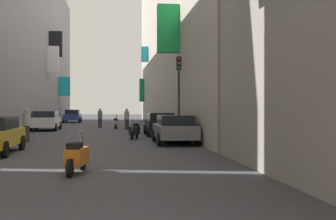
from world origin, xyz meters
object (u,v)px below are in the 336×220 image
(parked_car_blue, at_px, (73,116))
(parked_car_black, at_px, (160,123))
(scooter_black, at_px, (135,130))
(traffic_light_near_corner, at_px, (179,83))
(scooter_silver, at_px, (116,123))
(parked_car_grey, at_px, (175,128))
(pedestrian_mid_street, at_px, (127,119))
(pedestrian_near_right, at_px, (100,118))
(scooter_orange, at_px, (77,156))
(pedestrian_near_left, at_px, (26,125))
(parked_car_white, at_px, (46,120))

(parked_car_blue, distance_m, parked_car_black, 25.14)
(scooter_black, xyz_separation_m, traffic_light_near_corner, (2.45, -0.33, 2.64))
(scooter_black, height_order, scooter_silver, same)
(parked_car_grey, relative_size, pedestrian_mid_street, 2.53)
(scooter_black, distance_m, scooter_silver, 11.18)
(parked_car_grey, xyz_separation_m, pedestrian_near_right, (-4.09, 16.42, 0.09))
(scooter_black, bearing_deg, traffic_light_near_corner, -7.70)
(scooter_silver, relative_size, traffic_light_near_corner, 0.39)
(scooter_orange, bearing_deg, parked_car_black, 75.95)
(pedestrian_near_left, xyz_separation_m, pedestrian_near_right, (3.26, 14.69, -0.03))
(scooter_silver, height_order, pedestrian_near_right, pedestrian_near_right)
(pedestrian_mid_street, bearing_deg, traffic_light_near_corner, -74.99)
(parked_car_blue, distance_m, pedestrian_near_left, 28.35)
(scooter_black, bearing_deg, pedestrian_near_right, 100.12)
(pedestrian_near_right, height_order, pedestrian_mid_street, pedestrian_near_right)
(parked_car_white, height_order, traffic_light_near_corner, traffic_light_near_corner)
(pedestrian_near_right, bearing_deg, scooter_orange, -89.71)
(parked_car_blue, distance_m, traffic_light_near_corner, 28.22)
(traffic_light_near_corner, bearing_deg, parked_car_grey, -101.77)
(parked_car_blue, distance_m, pedestrian_mid_street, 18.01)
(parked_car_white, bearing_deg, parked_car_black, -41.76)
(parked_car_black, bearing_deg, parked_car_white, 138.24)
(scooter_orange, relative_size, pedestrian_near_right, 1.13)
(scooter_orange, bearing_deg, parked_car_white, 100.28)
(parked_car_grey, xyz_separation_m, pedestrian_mid_street, (-1.95, 12.98, 0.09))
(scooter_silver, distance_m, pedestrian_mid_street, 1.92)
(parked_car_blue, height_order, scooter_silver, parked_car_blue)
(pedestrian_near_right, relative_size, pedestrian_mid_street, 1.00)
(scooter_black, relative_size, scooter_orange, 0.99)
(parked_car_grey, xyz_separation_m, pedestrian_near_left, (-7.35, 1.74, 0.12))
(scooter_silver, height_order, scooter_orange, same)
(parked_car_grey, bearing_deg, scooter_black, 116.79)
(scooter_orange, bearing_deg, parked_car_blue, 95.24)
(pedestrian_near_left, height_order, pedestrian_mid_street, pedestrian_near_left)
(scooter_black, bearing_deg, parked_car_blue, 102.29)
(scooter_silver, height_order, pedestrian_near_left, pedestrian_near_left)
(parked_car_black, bearing_deg, pedestrian_mid_street, 105.14)
(parked_car_blue, distance_m, scooter_orange, 39.63)
(pedestrian_near_left, bearing_deg, parked_car_blue, 90.45)
(parked_car_black, relative_size, pedestrian_near_right, 2.55)
(parked_car_grey, bearing_deg, parked_car_black, 90.83)
(scooter_orange, distance_m, traffic_light_near_corner, 13.66)
(pedestrian_mid_street, xyz_separation_m, traffic_light_near_corner, (2.62, -9.77, 2.28))
(parked_car_white, relative_size, parked_car_grey, 1.04)
(parked_car_white, xyz_separation_m, pedestrian_near_right, (3.96, 3.23, 0.05))
(parked_car_grey, distance_m, traffic_light_near_corner, 4.04)
(pedestrian_near_left, bearing_deg, parked_car_black, 30.92)
(parked_car_white, bearing_deg, pedestrian_near_left, -86.51)
(parked_car_black, xyz_separation_m, pedestrian_near_right, (-4.00, 10.34, 0.08))
(parked_car_black, height_order, scooter_orange, parked_car_black)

